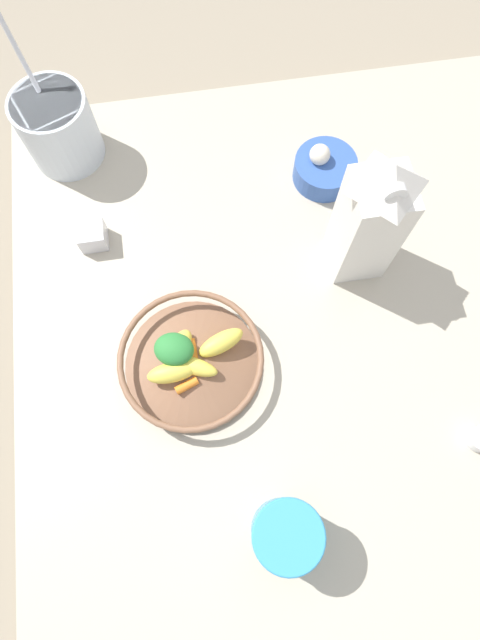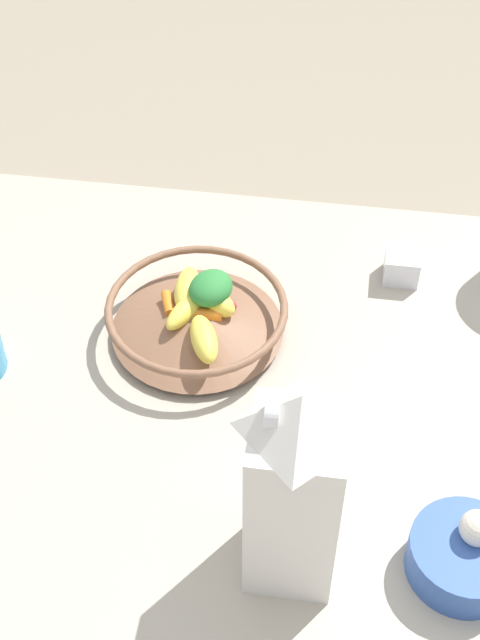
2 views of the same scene
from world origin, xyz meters
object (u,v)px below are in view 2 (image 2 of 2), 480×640
(fruit_bowl, at_px, (198,315))
(garlic_bowl, at_px, (465,555))
(milk_carton, at_px, (295,487))
(spice_jar, at_px, (402,267))

(fruit_bowl, xyz_separation_m, garlic_bowl, (0.28, 0.31, -0.01))
(milk_carton, height_order, garlic_bowl, milk_carton)
(milk_carton, xyz_separation_m, spice_jar, (-0.43, 0.10, -0.11))
(fruit_bowl, relative_size, garlic_bowl, 2.02)
(milk_carton, relative_size, garlic_bowl, 2.34)
(fruit_bowl, relative_size, milk_carton, 0.86)
(milk_carton, distance_m, spice_jar, 0.46)
(spice_jar, relative_size, garlic_bowl, 0.41)
(milk_carton, bearing_deg, garlic_bowl, 95.45)
(fruit_bowl, height_order, milk_carton, milk_carton)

